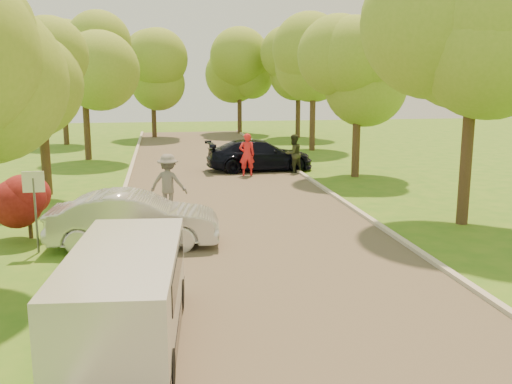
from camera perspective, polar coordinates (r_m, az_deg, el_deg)
ground at (r=12.33m, az=3.01°, el=-10.22°), size 100.00×100.00×0.00m
road at (r=19.87m, az=-1.97°, el=-1.84°), size 8.00×60.00×0.01m
curb_left at (r=19.76m, az=-13.70°, el=-2.07°), size 0.18×60.00×0.12m
curb_right at (r=20.77m, az=9.18°, el=-1.25°), size 0.18×60.00×0.12m
street_sign at (r=15.82m, az=-21.29°, el=-0.25°), size 0.55×0.06×2.17m
red_shrub at (r=17.45m, az=-21.82°, el=-0.83°), size 1.70×1.70×1.95m
tree_l_midb at (r=23.58m, az=-20.37°, el=10.77°), size 4.30×4.20×6.62m
tree_l_far at (r=33.43m, az=-16.54°, el=12.47°), size 4.92×4.80×7.79m
tree_r_mida at (r=18.82m, az=21.62°, el=13.63°), size 5.13×5.00×7.95m
tree_r_midb at (r=26.79m, az=10.62°, el=11.88°), size 4.51×4.40×7.01m
tree_r_far at (r=36.54m, az=6.15°, el=13.29°), size 5.33×5.20×8.34m
tree_bg_a at (r=41.67m, az=-18.54°, el=11.82°), size 5.12×5.00×7.72m
tree_bg_b at (r=44.52m, az=4.57°, el=12.57°), size 5.12×5.00×7.95m
tree_bg_c at (r=45.19m, az=-10.05°, el=11.76°), size 4.92×4.80×7.33m
tree_bg_d at (r=47.67m, az=-1.40°, el=12.25°), size 5.12×5.00×7.72m
minivan at (r=10.10m, az=-12.90°, el=-10.04°), size 2.17×4.68×1.69m
silver_sedan at (r=15.85m, az=-12.06°, el=-2.70°), size 4.68×1.93×1.51m
dark_sedan at (r=28.41m, az=0.35°, el=3.71°), size 5.36×2.35×1.53m
longboard at (r=19.35m, az=-8.67°, el=-2.01°), size 0.57×1.04×0.12m
skateboarder at (r=19.15m, az=-8.76°, el=0.89°), size 1.42×1.07×1.95m
person_striped at (r=26.78m, az=-0.91°, el=3.75°), size 0.74×0.49×2.01m
person_olive at (r=27.73m, az=3.76°, el=3.85°), size 1.13×1.04×1.87m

